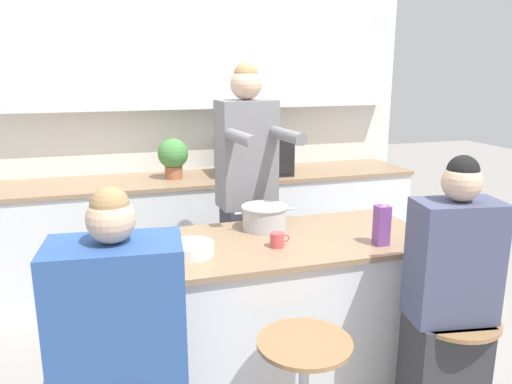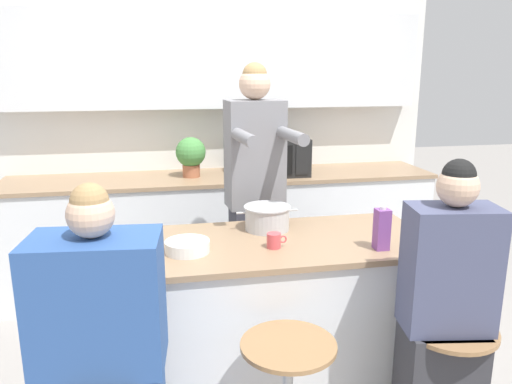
{
  "view_description": "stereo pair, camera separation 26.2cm",
  "coord_description": "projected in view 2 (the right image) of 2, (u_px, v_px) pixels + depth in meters",
  "views": [
    {
      "loc": [
        -0.75,
        -2.36,
        1.77
      ],
      "look_at": [
        0.0,
        0.08,
        1.13
      ],
      "focal_mm": 35.0,
      "sensor_mm": 36.0,
      "label": 1
    },
    {
      "loc": [
        -0.5,
        -2.42,
        1.77
      ],
      "look_at": [
        0.0,
        0.08,
        1.13
      ],
      "focal_mm": 35.0,
      "sensor_mm": 36.0,
      "label": 2
    }
  ],
  "objects": [
    {
      "name": "cooking_pot",
      "position": [
        267.0,
        218.0,
        2.8
      ],
      "size": [
        0.35,
        0.26,
        0.14
      ],
      "color": "#B7BABC",
      "rests_on": "kitchen_island"
    },
    {
      "name": "wall_back",
      "position": [
        217.0,
        96.0,
        4.1
      ],
      "size": [
        3.64,
        0.22,
        2.7
      ],
      "color": "silver",
      "rests_on": "ground_plane"
    },
    {
      "name": "person_wrapped_blanket",
      "position": [
        103.0,
        366.0,
        1.93
      ],
      "size": [
        0.51,
        0.33,
        1.37
      ],
      "rotation": [
        0.0,
        0.0,
        -0.1
      ],
      "color": "#2D5193",
      "rests_on": "ground_plane"
    },
    {
      "name": "potted_plant",
      "position": [
        191.0,
        154.0,
        3.87
      ],
      "size": [
        0.23,
        0.23,
        0.31
      ],
      "color": "#A86042",
      "rests_on": "back_counter"
    },
    {
      "name": "microwave",
      "position": [
        271.0,
        156.0,
        3.96
      ],
      "size": [
        0.56,
        0.38,
        0.29
      ],
      "color": "black",
      "rests_on": "back_counter"
    },
    {
      "name": "person_cooking",
      "position": [
        255.0,
        207.0,
        3.16
      ],
      "size": [
        0.39,
        0.61,
        1.8
      ],
      "rotation": [
        0.0,
        0.0,
        0.08
      ],
      "color": "#383842",
      "rests_on": "ground_plane"
    },
    {
      "name": "coffee_cup_near",
      "position": [
        274.0,
        241.0,
        2.52
      ],
      "size": [
        0.1,
        0.07,
        0.08
      ],
      "color": "#DB4C51",
      "rests_on": "kitchen_island"
    },
    {
      "name": "person_seated_near",
      "position": [
        443.0,
        329.0,
        2.21
      ],
      "size": [
        0.41,
        0.32,
        1.41
      ],
      "rotation": [
        0.0,
        0.0,
        -0.16
      ],
      "color": "#333338",
      "rests_on": "ground_plane"
    },
    {
      "name": "juice_carton",
      "position": [
        382.0,
        229.0,
        2.48
      ],
      "size": [
        0.07,
        0.07,
        0.22
      ],
      "color": "#7A428E",
      "rests_on": "kitchen_island"
    },
    {
      "name": "back_counter",
      "position": [
        224.0,
        231.0,
        4.07
      ],
      "size": [
        3.38,
        0.63,
        0.94
      ],
      "color": "silver",
      "rests_on": "ground_plane"
    },
    {
      "name": "bar_stool_rightmost",
      "position": [
        445.0,
        382.0,
        2.27
      ],
      "size": [
        0.41,
        0.41,
        0.65
      ],
      "color": "#997047",
      "rests_on": "ground_plane"
    },
    {
      "name": "fruit_bowl",
      "position": [
        187.0,
        246.0,
        2.46
      ],
      "size": [
        0.22,
        0.22,
        0.06
      ],
      "color": "white",
      "rests_on": "kitchen_island"
    },
    {
      "name": "kitchen_island",
      "position": [
        259.0,
        317.0,
        2.72
      ],
      "size": [
        1.85,
        0.75,
        0.88
      ],
      "color": "black",
      "rests_on": "ground_plane"
    }
  ]
}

